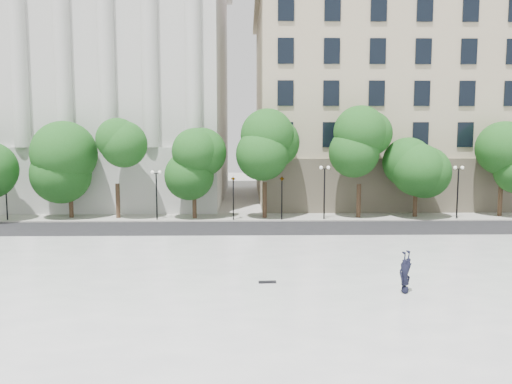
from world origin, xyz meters
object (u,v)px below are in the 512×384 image
at_px(person_lying, 405,287).
at_px(traffic_light_east, 282,177).
at_px(skateboard, 267,282).
at_px(traffic_light_west, 233,177).

bearing_deg(person_lying, traffic_light_east, 63.84).
height_order(person_lying, skateboard, person_lying).
xyz_separation_m(traffic_light_east, person_lying, (3.60, -20.63, -2.96)).
xyz_separation_m(traffic_light_west, traffic_light_east, (3.97, 0.00, -0.01)).
bearing_deg(person_lying, traffic_light_west, 74.10).
bearing_deg(traffic_light_east, skateboard, -95.98).
xyz_separation_m(person_lying, skateboard, (-5.59, 1.57, -0.20)).
bearing_deg(skateboard, traffic_light_west, 92.83).
xyz_separation_m(traffic_light_west, skateboard, (1.97, -19.06, -3.17)).
relative_size(traffic_light_west, traffic_light_east, 1.00).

